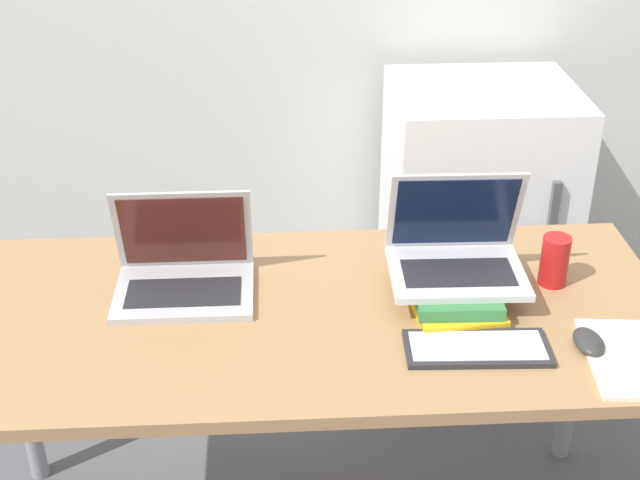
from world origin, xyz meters
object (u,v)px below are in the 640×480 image
object	(u,v)px
laptop_left	(184,271)
book_stack	(452,290)
wireless_keyboard	(477,348)
mini_fridge	(473,230)
mouse	(589,342)
soda_can	(554,261)
notepad	(636,359)
laptop_on_books	(456,252)

from	to	relation	value
laptop_left	book_stack	xyz separation A→B (m)	(0.61, -0.08, -0.02)
book_stack	wireless_keyboard	distance (m)	0.20
mini_fridge	mouse	bearing A→B (deg)	-89.58
mouse	soda_can	world-z (taller)	soda_can
laptop_left	mini_fridge	bearing A→B (deg)	40.55
notepad	mini_fridge	world-z (taller)	mini_fridge
book_stack	wireless_keyboard	size ratio (longest dim) A/B	0.93
laptop_on_books	wireless_keyboard	distance (m)	0.26
laptop_on_books	laptop_left	bearing A→B (deg)	176.48
mini_fridge	wireless_keyboard	bearing A→B (deg)	-102.73
mouse	mini_fridge	distance (m)	1.05
mouse	mini_fridge	world-z (taller)	mini_fridge
laptop_on_books	wireless_keyboard	xyz separation A→B (m)	(0.00, -0.24, -0.09)
laptop_left	wireless_keyboard	size ratio (longest dim) A/B	1.03
wireless_keyboard	mouse	distance (m)	0.24
soda_can	book_stack	bearing A→B (deg)	-166.85
laptop_on_books	mouse	distance (m)	0.35
soda_can	wireless_keyboard	bearing A→B (deg)	-132.32
mini_fridge	book_stack	bearing A→B (deg)	-106.76
laptop_on_books	wireless_keyboard	world-z (taller)	laptop_on_books
laptop_on_books	mouse	bearing A→B (deg)	-45.22
book_stack	mini_fridge	bearing A→B (deg)	73.24
mini_fridge	notepad	bearing A→B (deg)	-85.08
wireless_keyboard	notepad	world-z (taller)	wireless_keyboard
wireless_keyboard	book_stack	bearing A→B (deg)	94.86
laptop_left	book_stack	world-z (taller)	laptop_left
notepad	soda_can	xyz separation A→B (m)	(-0.09, 0.31, 0.06)
wireless_keyboard	soda_can	world-z (taller)	soda_can
book_stack	soda_can	size ratio (longest dim) A/B	2.34
mouse	wireless_keyboard	bearing A→B (deg)	179.34
wireless_keyboard	mini_fridge	world-z (taller)	mini_fridge
laptop_left	wireless_keyboard	xyz separation A→B (m)	(0.63, -0.28, -0.04)
book_stack	laptop_left	bearing A→B (deg)	172.43
laptop_left	mouse	size ratio (longest dim) A/B	3.14
mini_fridge	laptop_left	bearing A→B (deg)	-139.45
laptop_on_books	soda_can	xyz separation A→B (m)	(0.24, 0.02, -0.04)
laptop_left	mini_fridge	distance (m)	1.17
laptop_on_books	notepad	distance (m)	0.45
wireless_keyboard	mouse	xyz separation A→B (m)	(0.24, -0.00, 0.01)
laptop_left	wireless_keyboard	distance (m)	0.69
wireless_keyboard	notepad	size ratio (longest dim) A/B	1.07
wireless_keyboard	notepad	bearing A→B (deg)	-9.42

